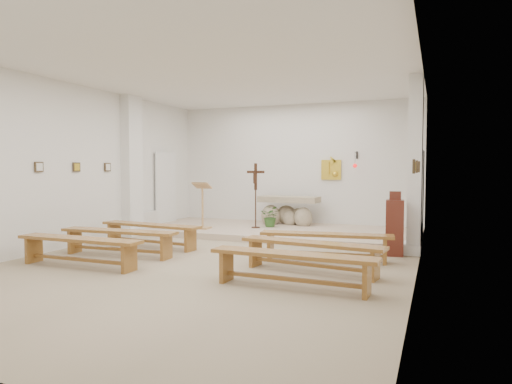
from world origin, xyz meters
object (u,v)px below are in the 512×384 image
at_px(altar, 288,213).
at_px(crucifix_stand, 256,191).
at_px(bench_right_front, 326,240).
at_px(lectern, 202,205).
at_px(donation_pedestal, 395,227).
at_px(bench_right_second, 311,249).
at_px(bench_left_second, 119,236).
at_px(bench_right_third, 292,262).
at_px(bench_left_front, 150,230).
at_px(bench_left_third, 79,245).

height_order(altar, crucifix_stand, crucifix_stand).
distance_m(altar, bench_right_front, 4.22).
distance_m(altar, lectern, 2.45).
relative_size(donation_pedestal, bench_right_front, 0.51).
bearing_deg(bench_right_second, bench_left_second, -172.06).
bearing_deg(bench_right_third, donation_pedestal, 71.95).
xyz_separation_m(altar, bench_left_front, (-1.90, -3.76, -0.09)).
height_order(crucifix_stand, bench_right_front, crucifix_stand).
distance_m(bench_right_front, bench_right_third, 2.09).
bearing_deg(crucifix_stand, bench_right_front, -37.89).
relative_size(lectern, bench_right_second, 0.50).
bearing_deg(lectern, bench_right_second, -42.55).
bearing_deg(bench_left_third, bench_right_front, 28.85).
bearing_deg(altar, bench_left_front, -114.96).
xyz_separation_m(donation_pedestal, bench_left_third, (-4.94, -3.08, -0.17)).
height_order(bench_right_front, bench_left_second, same).
distance_m(donation_pedestal, bench_right_front, 1.51).
bearing_deg(bench_right_third, bench_right_second, 92.03).
bearing_deg(lectern, bench_right_front, -31.70).
bearing_deg(lectern, altar, 41.14).
bearing_deg(bench_right_third, bench_left_second, 166.67).
xyz_separation_m(altar, bench_right_third, (1.91, -5.85, -0.09)).
distance_m(altar, bench_left_front, 4.21).
bearing_deg(bench_right_front, lectern, 143.02).
height_order(crucifix_stand, bench_left_second, crucifix_stand).
height_order(donation_pedestal, bench_right_front, donation_pedestal).
distance_m(lectern, bench_left_third, 4.20).
xyz_separation_m(bench_left_third, bench_right_third, (3.81, 0.00, 0.00)).
height_order(altar, bench_right_second, altar).
bearing_deg(altar, bench_right_third, -70.06).
height_order(altar, bench_left_second, altar).
xyz_separation_m(bench_left_second, bench_left_third, (-0.00, -1.05, 0.00)).
bearing_deg(altar, bench_right_front, -61.18).
distance_m(lectern, crucifix_stand, 1.42).
relative_size(lectern, bench_right_third, 0.51).
bearing_deg(lectern, donation_pedestal, -15.05).
bearing_deg(bench_right_second, crucifix_stand, 131.16).
height_order(bench_left_second, bench_right_third, same).
bearing_deg(donation_pedestal, lectern, 163.10).
distance_m(bench_left_second, bench_right_second, 3.81).
relative_size(crucifix_stand, bench_left_front, 0.69).
height_order(donation_pedestal, bench_right_second, donation_pedestal).
xyz_separation_m(altar, lectern, (-1.77, -1.67, 0.28)).
height_order(bench_right_second, bench_right_third, same).
height_order(crucifix_stand, bench_left_third, crucifix_stand).
xyz_separation_m(lectern, bench_left_front, (-0.13, -2.09, -0.37)).
xyz_separation_m(donation_pedestal, bench_left_front, (-4.94, -0.99, -0.17)).
relative_size(altar, bench_left_front, 0.68).
distance_m(lectern, bench_left_second, 3.16).
bearing_deg(bench_left_second, bench_left_third, -92.81).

